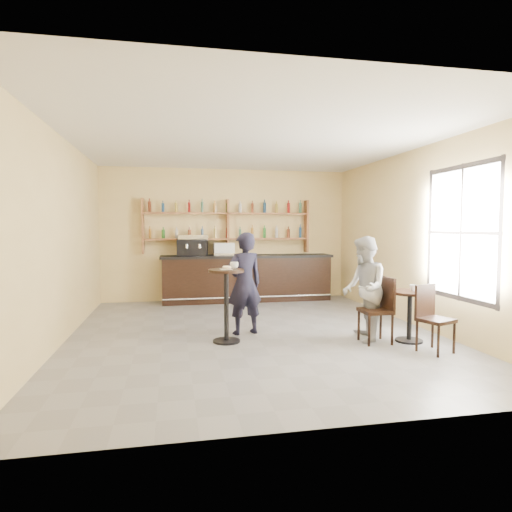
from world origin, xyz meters
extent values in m
plane|color=slate|center=(0.00, 0.00, 0.00)|extent=(7.00, 7.00, 0.00)
plane|color=white|center=(0.00, 0.00, 3.20)|extent=(7.00, 7.00, 0.00)
plane|color=#E7C983|center=(0.00, 3.50, 1.60)|extent=(7.00, 0.00, 7.00)
plane|color=#E7C983|center=(0.00, -3.50, 1.60)|extent=(7.00, 0.00, 7.00)
plane|color=#E7C983|center=(-3.00, 0.00, 1.60)|extent=(0.00, 7.00, 7.00)
plane|color=#E7C983|center=(3.00, 0.00, 1.60)|extent=(0.00, 7.00, 7.00)
plane|color=white|center=(2.99, -1.20, 1.70)|extent=(0.00, 2.00, 2.00)
cube|color=white|center=(-0.52, -0.47, 1.14)|extent=(0.19, 0.19, 0.00)
torus|color=#D7934E|center=(-0.51, -0.48, 1.17)|extent=(0.18, 0.18, 0.05)
imported|color=white|center=(-0.38, -0.37, 1.19)|extent=(0.14, 0.14, 0.10)
imported|color=black|center=(-0.16, -0.01, 0.85)|extent=(0.70, 0.54, 1.70)
imported|color=white|center=(2.34, -1.00, 0.84)|extent=(0.12, 0.12, 0.10)
imported|color=#A5A6AA|center=(1.62, -0.78, 0.82)|extent=(0.80, 0.93, 1.65)
camera|label=1|loc=(-1.33, -6.99, 1.78)|focal=30.00mm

